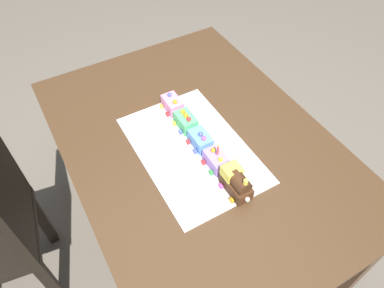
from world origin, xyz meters
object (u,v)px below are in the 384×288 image
cake_car_tanker_mint_green (185,121)px  chair (1,231)px  cake_car_hopper_bubblegum (172,104)px  dining_table (198,159)px  birthday_candle (217,150)px  cake_car_gondola_lavender (215,161)px  cake_car_flatbed_sky_blue (199,140)px  cake_locomotive (235,183)px

cake_car_tanker_mint_green → chair: bearing=84.5°
cake_car_tanker_mint_green → cake_car_hopper_bubblegum: size_ratio=1.00×
dining_table → chair: bearing=77.8°
cake_car_tanker_mint_green → birthday_candle: size_ratio=1.81×
dining_table → cake_car_gondola_lavender: (-0.14, 0.00, 0.14)m
dining_table → chair: chair is taller
cake_car_flatbed_sky_blue → cake_car_tanker_mint_green: bearing=-0.0°
dining_table → chair: size_ratio=1.63×
cake_car_tanker_mint_green → birthday_candle: bearing=-180.0°
cake_car_hopper_bubblegum → birthday_candle: (-0.36, -0.00, 0.07)m
cake_car_hopper_bubblegum → birthday_candle: birthday_candle is taller
cake_car_tanker_mint_green → birthday_candle: (-0.24, -0.00, 0.07)m
cake_locomotive → cake_car_flatbed_sky_blue: (0.25, 0.00, -0.02)m
cake_locomotive → birthday_candle: (0.12, -0.00, 0.05)m
cake_locomotive → cake_car_hopper_bubblegum: size_ratio=1.40×
dining_table → birthday_candle: (-0.14, 0.00, 0.21)m
chair → cake_car_hopper_bubblegum: (0.04, -0.83, 0.30)m
cake_car_gondola_lavender → birthday_candle: (-0.01, -0.00, 0.07)m
cake_car_flatbed_sky_blue → cake_car_hopper_bubblegum: (0.24, 0.00, 0.00)m
chair → cake_car_flatbed_sky_blue: chair is taller
cake_locomotive → cake_car_tanker_mint_green: size_ratio=1.40×
cake_car_hopper_bubblegum → cake_car_flatbed_sky_blue: bearing=180.0°
dining_table → birthday_candle: birthday_candle is taller
cake_car_flatbed_sky_blue → chair: bearing=76.5°
dining_table → cake_car_tanker_mint_green: 0.17m
cake_car_tanker_mint_green → dining_table: bearing=-177.2°
dining_table → cake_car_tanker_mint_green: bearing=2.8°
cake_car_hopper_bubblegum → birthday_candle: 0.37m
cake_locomotive → cake_car_hopper_bubblegum: bearing=0.0°
chair → cake_car_hopper_bubblegum: chair is taller
cake_locomotive → birthday_candle: birthday_candle is taller
dining_table → cake_car_hopper_bubblegum: (0.22, 0.00, 0.14)m
cake_car_gondola_lavender → cake_car_tanker_mint_green: same height
chair → birthday_candle: 0.96m
cake_locomotive → cake_car_flatbed_sky_blue: 0.25m
chair → cake_locomotive: size_ratio=6.14×
cake_car_hopper_bubblegum → chair: bearing=92.6°
cake_car_gondola_lavender → cake_car_tanker_mint_green: 0.24m
cake_locomotive → cake_car_tanker_mint_green: (0.36, 0.00, -0.02)m
cake_locomotive → cake_car_gondola_lavender: 0.13m
cake_locomotive → cake_car_flatbed_sky_blue: size_ratio=1.40×
dining_table → cake_car_hopper_bubblegum: size_ratio=14.00×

